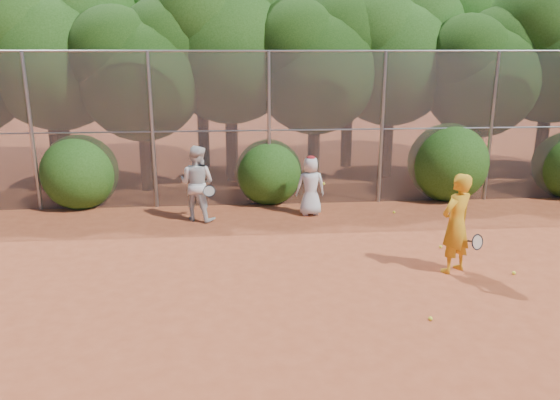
{
  "coord_description": "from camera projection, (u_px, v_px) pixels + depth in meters",
  "views": [
    {
      "loc": [
        -1.87,
        -8.14,
        4.12
      ],
      "look_at": [
        -1.0,
        2.5,
        1.1
      ],
      "focal_mm": 35.0,
      "sensor_mm": 36.0,
      "label": 1
    }
  ],
  "objects": [
    {
      "name": "ground",
      "position": [
        352.0,
        303.0,
        9.08
      ],
      "size": [
        80.0,
        80.0,
        0.0
      ],
      "primitive_type": "plane",
      "color": "#9F4324",
      "rests_on": "ground"
    },
    {
      "name": "fence_back",
      "position": [
        303.0,
        128.0,
        14.26
      ],
      "size": [
        20.05,
        0.09,
        4.03
      ],
      "color": "gray",
      "rests_on": "ground"
    },
    {
      "name": "tree_1",
      "position": [
        56.0,
        44.0,
        15.59
      ],
      "size": [
        4.64,
        4.03,
        6.35
      ],
      "color": "black",
      "rests_on": "ground"
    },
    {
      "name": "tree_2",
      "position": [
        142.0,
        66.0,
        15.27
      ],
      "size": [
        3.99,
        3.47,
        5.47
      ],
      "color": "black",
      "rests_on": "ground"
    },
    {
      "name": "tree_3",
      "position": [
        231.0,
        36.0,
        16.21
      ],
      "size": [
        4.89,
        4.26,
        6.7
      ],
      "color": "black",
      "rests_on": "ground"
    },
    {
      "name": "tree_4",
      "position": [
        317.0,
        59.0,
        16.0
      ],
      "size": [
        4.19,
        3.64,
        5.73
      ],
      "color": "black",
      "rests_on": "ground"
    },
    {
      "name": "tree_5",
      "position": [
        393.0,
        48.0,
        16.88
      ],
      "size": [
        4.51,
        3.92,
        6.17
      ],
      "color": "black",
      "rests_on": "ground"
    },
    {
      "name": "tree_6",
      "position": [
        483.0,
        69.0,
        16.27
      ],
      "size": [
        3.86,
        3.36,
        5.29
      ],
      "color": "black",
      "rests_on": "ground"
    },
    {
      "name": "tree_7",
      "position": [
        556.0,
        41.0,
        16.83
      ],
      "size": [
        4.77,
        4.14,
        6.53
      ],
      "color": "black",
      "rests_on": "ground"
    },
    {
      "name": "tree_9",
      "position": [
        46.0,
        39.0,
        17.67
      ],
      "size": [
        4.83,
        4.2,
        6.62
      ],
      "color": "black",
      "rests_on": "ground"
    },
    {
      "name": "tree_10",
      "position": [
        201.0,
        30.0,
        18.18
      ],
      "size": [
        5.15,
        4.48,
        7.06
      ],
      "color": "black",
      "rests_on": "ground"
    },
    {
      "name": "tree_11",
      "position": [
        351.0,
        45.0,
        18.31
      ],
      "size": [
        4.64,
        4.03,
        6.35
      ],
      "color": "black",
      "rests_on": "ground"
    },
    {
      "name": "tree_12",
      "position": [
        474.0,
        34.0,
        19.15
      ],
      "size": [
        5.02,
        4.37,
        6.88
      ],
      "color": "black",
      "rests_on": "ground"
    },
    {
      "name": "bush_0",
      "position": [
        80.0,
        169.0,
        14.38
      ],
      "size": [
        2.0,
        2.0,
        2.0
      ],
      "primitive_type": "sphere",
      "color": "#1D4711",
      "rests_on": "ground"
    },
    {
      "name": "bush_1",
      "position": [
        269.0,
        169.0,
        14.8
      ],
      "size": [
        1.8,
        1.8,
        1.8
      ],
      "primitive_type": "sphere",
      "color": "#1D4711",
      "rests_on": "ground"
    },
    {
      "name": "bush_2",
      "position": [
        448.0,
        159.0,
        15.13
      ],
      "size": [
        2.2,
        2.2,
        2.2
      ],
      "primitive_type": "sphere",
      "color": "#1D4711",
      "rests_on": "ground"
    },
    {
      "name": "player_yellow",
      "position": [
        456.0,
        224.0,
        10.1
      ],
      "size": [
        0.92,
        0.74,
        1.9
      ],
      "rotation": [
        0.0,
        0.0,
        3.67
      ],
      "color": "orange",
      "rests_on": "ground"
    },
    {
      "name": "player_teen",
      "position": [
        311.0,
        186.0,
        13.64
      ],
      "size": [
        0.77,
        0.53,
        1.52
      ],
      "rotation": [
        0.0,
        0.0,
        3.23
      ],
      "color": "silver",
      "rests_on": "ground"
    },
    {
      "name": "player_white",
      "position": [
        197.0,
        183.0,
        13.18
      ],
      "size": [
        1.1,
        1.0,
        1.84
      ],
      "rotation": [
        0.0,
        0.0,
        2.73
      ],
      "color": "silver",
      "rests_on": "ground"
    },
    {
      "name": "ball_0",
      "position": [
        514.0,
        273.0,
        10.19
      ],
      "size": [
        0.07,
        0.07,
        0.07
      ],
      "primitive_type": "sphere",
      "color": "yellow",
      "rests_on": "ground"
    },
    {
      "name": "ball_1",
      "position": [
        441.0,
        247.0,
        11.52
      ],
      "size": [
        0.07,
        0.07,
        0.07
      ],
      "primitive_type": "sphere",
      "color": "yellow",
      "rests_on": "ground"
    },
    {
      "name": "ball_2",
      "position": [
        430.0,
        319.0,
        8.49
      ],
      "size": [
        0.07,
        0.07,
        0.07
      ],
      "primitive_type": "sphere",
      "color": "yellow",
      "rests_on": "ground"
    },
    {
      "name": "ball_4",
      "position": [
        394.0,
        212.0,
        13.92
      ],
      "size": [
        0.07,
        0.07,
        0.07
      ],
      "primitive_type": "sphere",
      "color": "yellow",
      "rests_on": "ground"
    }
  ]
}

